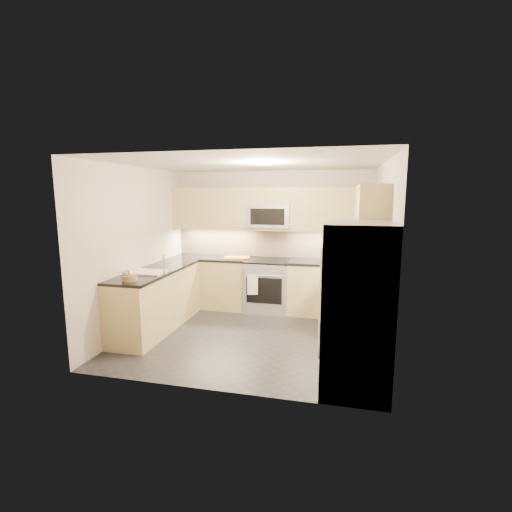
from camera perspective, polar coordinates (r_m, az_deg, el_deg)
The scene contains 35 objects.
floor at distance 5.64m, azimuth -0.84°, elevation -12.19°, with size 3.60×3.20×0.00m, color #25252A.
ceiling at distance 5.26m, azimuth -0.90°, elevation 14.04°, with size 3.60×3.20×0.02m, color beige.
wall_back at distance 6.85m, azimuth 2.40°, elevation 2.49°, with size 3.60×0.02×2.50m, color #BEB3A6.
wall_front at distance 3.80m, azimuth -6.78°, elevation -3.19°, with size 3.60×0.02×2.50m, color #BEB3A6.
wall_left at distance 6.00m, azimuth -17.78°, elevation 1.06°, with size 0.02×3.20×2.50m, color #BEB3A6.
wall_right at distance 5.17m, azimuth 18.85°, elevation -0.27°, with size 0.02×3.20×2.50m, color #BEB3A6.
base_cab_back_left at distance 7.00m, azimuth -6.93°, elevation -4.08°, with size 1.42×0.60×0.90m, color tan.
base_cab_back_right at distance 6.59m, azimuth 11.24°, elevation -5.05°, with size 1.42×0.60×0.90m, color tan.
base_cab_right at distance 5.48m, azimuth 15.10°, elevation -8.17°, with size 0.60×1.70×0.90m, color tan.
base_cab_peninsula at distance 6.02m, azimuth -14.93°, elevation -6.58°, with size 0.60×2.00×0.90m, color tan.
countertop_back_left at distance 6.91m, azimuth -7.01°, elevation -0.29°, with size 1.42×0.63×0.04m, color black.
countertop_back_right at distance 6.49m, azimuth 11.37°, elevation -1.03°, with size 1.42×0.63×0.04m, color black.
countertop_right at distance 5.36m, azimuth 15.32°, elevation -3.37°, with size 0.63×1.70×0.04m, color black.
countertop_peninsula at distance 5.91m, azimuth -15.12°, elevation -2.19°, with size 0.63×2.00×0.04m, color black.
upper_cab_back at distance 6.64m, azimuth 2.15°, elevation 7.25°, with size 3.60×0.35×0.75m, color tan.
upper_cab_right at distance 5.37m, azimuth 17.03°, elevation 6.33°, with size 0.35×1.95×0.75m, color tan.
backsplash_back at distance 6.86m, azimuth 2.39°, elevation 2.03°, with size 3.60×0.01×0.51m, color tan.
backsplash_right at distance 5.63m, azimuth 18.34°, elevation -0.07°, with size 0.01×2.30×0.51m, color tan.
gas_range at distance 6.68m, azimuth 1.83°, elevation -4.62°, with size 0.76×0.65×0.91m, color #A1A2A9.
range_cooktop at distance 6.59m, azimuth 1.85°, elevation -0.74°, with size 0.76×0.65×0.03m, color black.
oven_door_glass at distance 6.37m, azimuth 1.23°, elevation -5.36°, with size 0.62×0.02×0.45m, color black.
oven_handle at distance 6.29m, azimuth 1.21°, elevation -3.03°, with size 0.02×0.02×0.60m, color #B2B5BA.
microwave at distance 6.62m, azimuth 2.10°, elevation 6.16°, with size 0.76×0.40×0.40m, color #A1A5A9.
microwave_door at distance 6.42m, azimuth 1.74°, elevation 6.06°, with size 0.60×0.01×0.28m, color black.
refrigerator at distance 4.11m, azimuth 15.19°, elevation -7.55°, with size 0.70×0.90×1.80m, color #A0A4A8.
fridge_handle_left at distance 3.92m, azimuth 9.85°, elevation -7.40°, with size 0.02×0.02×1.20m, color #B2B5BA.
fridge_handle_right at distance 4.27m, azimuth 10.15°, elevation -6.03°, with size 0.02×0.02×1.20m, color #B2B5BA.
sink_basin at distance 5.70m, azimuth -16.30°, elevation -3.07°, with size 0.52×0.38×0.16m, color white.
faucet at distance 5.54m, azimuth -14.05°, elevation -1.22°, with size 0.03×0.03×0.28m, color silver.
utensil_bowl at distance 6.44m, azimuth 15.65°, elevation -0.28°, with size 0.32×0.32×0.18m, color #53C159.
cutting_board at distance 6.75m, azimuth -2.94°, elevation -0.23°, with size 0.46×0.32×0.01m, color #C14E12.
fruit_basket at distance 5.23m, azimuth -18.88°, elevation -3.24°, with size 0.20×0.20×0.07m, color olive.
fruit_apple at distance 5.21m, azimuth -19.27°, elevation -2.41°, with size 0.08×0.08×0.08m, color #A12812.
fruit_pear at distance 5.19m, azimuth -19.51°, elevation -2.48°, with size 0.07×0.07×0.07m, color #4CB255.
dish_towel_check at distance 6.35m, azimuth -0.53°, elevation -4.48°, with size 0.18×0.01×0.34m, color white.
Camera 1 is at (1.28, -5.08, 2.08)m, focal length 26.00 mm.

